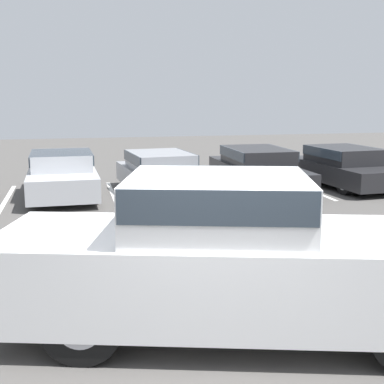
{
  "coord_description": "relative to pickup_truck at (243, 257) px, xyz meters",
  "views": [
    {
      "loc": [
        -1.39,
        -5.1,
        2.93
      ],
      "look_at": [
        0.86,
        4.9,
        1.0
      ],
      "focal_mm": 50.0,
      "sensor_mm": 36.0,
      "label": 1
    }
  ],
  "objects": [
    {
      "name": "ground_plane",
      "position": [
        -0.56,
        -0.76,
        -0.97
      ],
      "size": [
        60.0,
        60.0,
        0.0
      ],
      "primitive_type": "plane",
      "color": "#4C4947"
    },
    {
      "name": "stall_stripe_b",
      "position": [
        -3.78,
        9.36,
        -0.97
      ],
      "size": [
        0.12,
        4.38,
        0.01
      ],
      "primitive_type": "cube",
      "color": "white",
      "rests_on": "ground_plane"
    },
    {
      "name": "stall_stripe_c",
      "position": [
        -0.84,
        9.36,
        -0.97
      ],
      "size": [
        0.12,
        4.38,
        0.01
      ],
      "primitive_type": "cube",
      "color": "white",
      "rests_on": "ground_plane"
    },
    {
      "name": "stall_stripe_d",
      "position": [
        2.09,
        9.36,
        -0.97
      ],
      "size": [
        0.12,
        4.38,
        0.01
      ],
      "primitive_type": "cube",
      "color": "white",
      "rests_on": "ground_plane"
    },
    {
      "name": "stall_stripe_e",
      "position": [
        5.03,
        9.36,
        -0.97
      ],
      "size": [
        0.12,
        4.38,
        0.01
      ],
      "primitive_type": "cube",
      "color": "white",
      "rests_on": "ground_plane"
    },
    {
      "name": "pickup_truck",
      "position": [
        0.0,
        0.0,
        0.0
      ],
      "size": [
        6.18,
        3.48,
        1.96
      ],
      "rotation": [
        0.0,
        0.0,
        -0.28
      ],
      "color": "white",
      "rests_on": "ground_plane"
    },
    {
      "name": "parked_sedan_b",
      "position": [
        -2.25,
        9.54,
        -0.31
      ],
      "size": [
        1.94,
        4.37,
        1.25
      ],
      "rotation": [
        0.0,
        0.0,
        -1.55
      ],
      "color": "#B7BABF",
      "rests_on": "ground_plane"
    },
    {
      "name": "parked_sedan_c",
      "position": [
        0.52,
        9.27,
        -0.33
      ],
      "size": [
        2.23,
        4.42,
        1.21
      ],
      "rotation": [
        0.0,
        0.0,
        -1.47
      ],
      "color": "gray",
      "rests_on": "ground_plane"
    },
    {
      "name": "parked_sedan_d",
      "position": [
        3.59,
        9.53,
        -0.31
      ],
      "size": [
        1.86,
        4.8,
        1.23
      ],
      "rotation": [
        0.0,
        0.0,
        -1.57
      ],
      "color": "#232326",
      "rests_on": "ground_plane"
    },
    {
      "name": "parked_sedan_e",
      "position": [
        6.38,
        9.3,
        -0.32
      ],
      "size": [
        2.2,
        4.48,
        1.23
      ],
      "rotation": [
        0.0,
        0.0,
        -1.49
      ],
      "color": "#232326",
      "rests_on": "ground_plane"
    }
  ]
}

